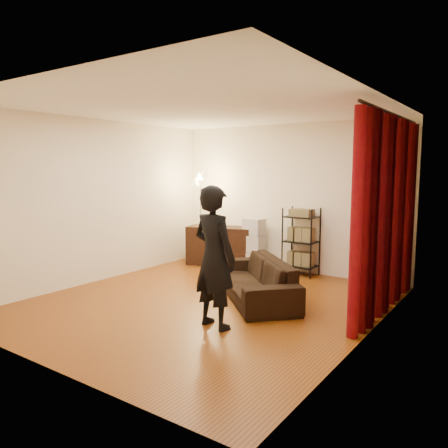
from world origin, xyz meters
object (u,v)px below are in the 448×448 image
Objects in this scene: sofa at (255,279)px; person at (214,257)px; storage_boxes at (253,243)px; wire_shelf at (301,242)px; media_cabinet at (221,246)px; floor_lamp at (201,219)px.

person reaches higher than sofa.
wire_shelf reaches higher than storage_boxes.
floor_lamp is at bearing -164.08° from media_cabinet.
storage_boxes is at bearing 165.91° from sofa.
storage_boxes is 0.97m from wire_shelf.
storage_boxes is at bearing 16.44° from floor_lamp.
floor_lamp is at bearing -163.56° from storage_boxes.
wire_shelf is 2.04m from floor_lamp.
person is 3.46m from media_cabinet.
sofa is at bearing -59.15° from media_cabinet.
sofa is 2.33m from media_cabinet.
floor_lamp is (-1.98, -0.35, 0.32)m from wire_shelf.
storage_boxes is 1.15m from floor_lamp.
media_cabinet is (-1.72, 1.57, 0.09)m from sofa.
storage_boxes is at bearing -9.47° from media_cabinet.
person is at bearing -37.16° from sofa.
floor_lamp is at bearing -39.21° from person.
floor_lamp reaches higher than person.
floor_lamp is at bearing -169.38° from sofa.
storage_boxes is at bearing -57.05° from person.
person is 1.76× the size of storage_boxes.
person is 3.46m from floor_lamp.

